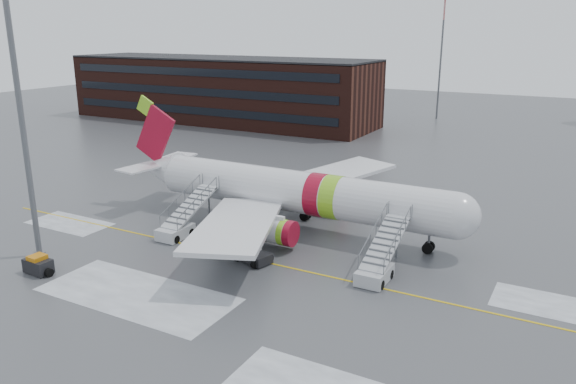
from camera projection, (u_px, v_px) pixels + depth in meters
The scene contains 9 objects.
ground at pixel (284, 261), 44.35m from camera, with size 260.00×260.00×0.00m, color #494C4F.
airliner at pixel (289, 191), 50.94m from camera, with size 35.03×32.97×11.18m.
airstair_fwd at pixel (378, 264), 41.04m from camera, with size 2.05×7.70×3.48m.
airstair_aft at pixel (181, 224), 49.51m from camera, with size 2.05×7.70×3.48m.
pushback_tug at pixel (251, 252), 44.03m from camera, with size 3.26×2.77×1.68m.
baggage_tractor at pixel (38, 266), 41.92m from camera, with size 2.77×1.37×1.42m.
light_mast_near at pixel (17, 88), 41.57m from camera, with size 1.20×1.20×25.89m.
terminal_building at pixel (220, 89), 109.64m from camera, with size 62.00×16.11×12.30m.
light_mast_far_n at pixel (442, 48), 109.81m from camera, with size 1.20×1.20×24.25m.
Camera 1 is at (20.02, -35.83, 17.66)m, focal length 35.00 mm.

